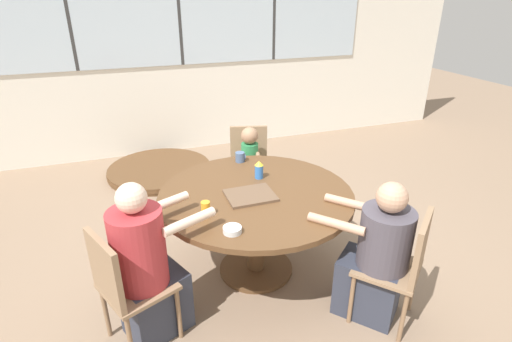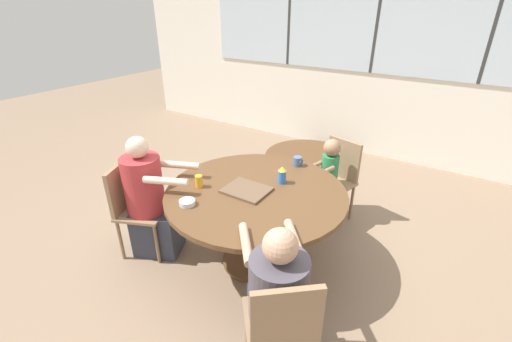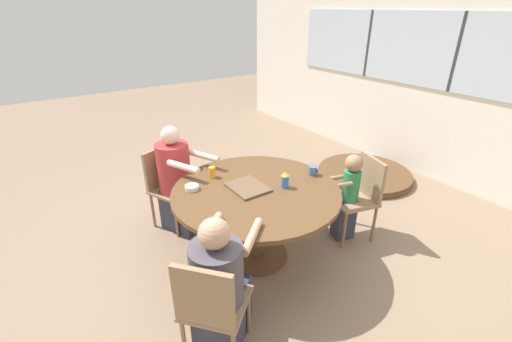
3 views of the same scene
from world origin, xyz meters
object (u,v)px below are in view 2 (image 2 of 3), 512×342
at_px(chair_for_woman_green_shirt, 282,324).
at_px(juice_glass, 199,181).
at_px(person_man_blue_shirt, 150,204).
at_px(bowl_white_shallow, 187,203).
at_px(folded_table_stack, 309,158).
at_px(sippy_cup, 282,175).
at_px(chair_for_man_blue_shirt, 133,202).
at_px(coffee_mug, 298,161).
at_px(person_woman_green_shirt, 276,306).
at_px(chair_for_toddler, 337,173).
at_px(person_toddler, 327,183).

xyz_separation_m(chair_for_woman_green_shirt, juice_glass, (-1.15, 0.65, 0.27)).
height_order(person_man_blue_shirt, bowl_white_shallow, person_man_blue_shirt).
height_order(juice_glass, folded_table_stack, juice_glass).
relative_size(sippy_cup, folded_table_stack, 0.12).
relative_size(chair_for_man_blue_shirt, juice_glass, 8.33).
bearing_deg(chair_for_man_blue_shirt, coffee_mug, 110.51).
bearing_deg(juice_glass, person_woman_green_shirt, -26.37).
bearing_deg(chair_for_man_blue_shirt, person_man_blue_shirt, 90.00).
distance_m(chair_for_man_blue_shirt, person_man_blue_shirt, 0.17).
bearing_deg(sippy_cup, juice_glass, -141.33).
distance_m(chair_for_man_blue_shirt, chair_for_toddler, 2.01).
xyz_separation_m(juice_glass, bowl_white_shallow, (0.11, -0.26, -0.03)).
relative_size(person_man_blue_shirt, bowl_white_shallow, 9.43).
distance_m(chair_for_man_blue_shirt, folded_table_stack, 2.74).
bearing_deg(juice_glass, person_toddler, 58.24).
bearing_deg(chair_for_man_blue_shirt, sippy_cup, 97.47).
height_order(chair_for_man_blue_shirt, person_woman_green_shirt, person_woman_green_shirt).
xyz_separation_m(sippy_cup, bowl_white_shallow, (-0.43, -0.69, -0.06)).
height_order(person_woman_green_shirt, person_man_blue_shirt, person_man_blue_shirt).
height_order(person_man_blue_shirt, folded_table_stack, person_man_blue_shirt).
distance_m(person_man_blue_shirt, coffee_mug, 1.38).
xyz_separation_m(chair_for_toddler, person_woman_green_shirt, (0.31, -1.78, -0.05)).
distance_m(chair_for_woman_green_shirt, juice_glass, 1.35).
bearing_deg(juice_glass, folded_table_stack, 91.87).
relative_size(coffee_mug, sippy_cup, 0.59).
bearing_deg(bowl_white_shallow, person_toddler, 67.09).
distance_m(chair_for_woman_green_shirt, sippy_cup, 1.28).
distance_m(sippy_cup, juice_glass, 0.69).
distance_m(person_woman_green_shirt, juice_glass, 1.20).
relative_size(chair_for_man_blue_shirt, coffee_mug, 9.66).
relative_size(person_woman_green_shirt, folded_table_stack, 0.82).
bearing_deg(coffee_mug, bowl_white_shallow, -110.05).
bearing_deg(sippy_cup, bowl_white_shallow, -121.84).
bearing_deg(bowl_white_shallow, person_woman_green_shirt, -15.31).
distance_m(sippy_cup, folded_table_stack, 2.20).
relative_size(person_woman_green_shirt, coffee_mug, 11.81).
height_order(chair_for_man_blue_shirt, folded_table_stack, chair_for_man_blue_shirt).
relative_size(chair_for_toddler, folded_table_stack, 0.67).
bearing_deg(person_man_blue_shirt, person_woman_green_shirt, 53.52).
bearing_deg(chair_for_man_blue_shirt, juice_glass, 89.21).
bearing_deg(coffee_mug, person_man_blue_shirt, -133.39).
bearing_deg(folded_table_stack, sippy_cup, -72.52).
height_order(chair_for_woman_green_shirt, person_man_blue_shirt, person_man_blue_shirt).
distance_m(sippy_cup, bowl_white_shallow, 0.82).
distance_m(coffee_mug, juice_glass, 0.95).
relative_size(chair_for_man_blue_shirt, person_toddler, 0.93).
bearing_deg(person_toddler, chair_for_woman_green_shirt, 120.40).
bearing_deg(chair_for_toddler, sippy_cup, 92.73).
xyz_separation_m(chair_for_toddler, sippy_cup, (-0.19, -0.83, 0.29)).
distance_m(chair_for_man_blue_shirt, bowl_white_shallow, 0.73).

